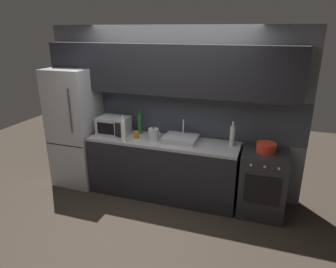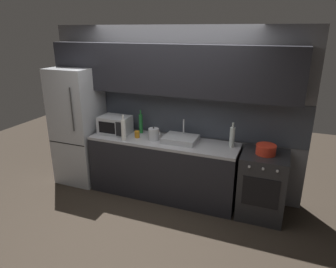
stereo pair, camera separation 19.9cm
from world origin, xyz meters
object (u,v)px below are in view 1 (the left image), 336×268
cooking_pot (266,148)px  wine_bottle_white (123,130)px  mug_amber (137,135)px  oven_range (263,183)px  wine_bottle_green (140,124)px  kettle (154,134)px  wine_bottle_clear (232,136)px  mug_orange (156,133)px  microwave (114,126)px  refrigerator (76,127)px

cooking_pot → wine_bottle_white: bearing=-173.6°
wine_bottle_white → mug_amber: wine_bottle_white is taller
oven_range → mug_amber: bearing=-178.9°
oven_range → wine_bottle_green: 2.00m
kettle → oven_range: bearing=1.5°
oven_range → kettle: 1.67m
wine_bottle_clear → cooking_pot: (0.46, -0.10, -0.08)m
wine_bottle_clear → mug_orange: wine_bottle_clear is taller
wine_bottle_green → mug_amber: (0.04, -0.22, -0.11)m
kettle → wine_bottle_green: size_ratio=0.54×
microwave → cooking_pot: size_ratio=1.78×
mug_amber → mug_orange: bearing=36.6°
kettle → wine_bottle_clear: wine_bottle_clear is taller
refrigerator → mug_orange: bearing=6.0°
wine_bottle_white → wine_bottle_clear: bearing=12.1°
oven_range → mug_amber: 1.92m
refrigerator → cooking_pot: size_ratio=7.30×
microwave → mug_amber: microwave is taller
oven_range → mug_orange: (-1.61, 0.14, 0.49)m
microwave → oven_range: bearing=-0.5°
wine_bottle_green → kettle: bearing=-34.7°
wine_bottle_green → refrigerator: bearing=-170.4°
kettle → mug_amber: (-0.27, 0.00, -0.04)m
mug_orange → cooking_pot: (1.61, -0.14, 0.02)m
wine_bottle_white → microwave: bearing=139.9°
refrigerator → wine_bottle_clear: refrigerator is taller
refrigerator → mug_amber: bearing=-2.0°
wine_bottle_white → cooking_pot: (1.97, 0.22, -0.10)m
kettle → mug_orange: kettle is taller
wine_bottle_clear → mug_amber: wine_bottle_clear is taller
microwave → mug_orange: microwave is taller
wine_bottle_green → cooking_pot: bearing=-5.4°
oven_range → mug_amber: mug_amber is taller
oven_range → wine_bottle_green: bearing=174.6°
wine_bottle_green → cooking_pot: wine_bottle_green is taller
mug_amber → cooking_pot: (1.85, 0.04, 0.01)m
kettle → cooking_pot: 1.57m
wine_bottle_green → mug_orange: 0.30m
microwave → cooking_pot: bearing=-0.5°
mug_orange → cooking_pot: size_ratio=0.34×
oven_range → cooking_pot: cooking_pot is taller
kettle → wine_bottle_white: size_ratio=0.51×
wine_bottle_clear → refrigerator: bearing=-177.7°
oven_range → kettle: size_ratio=4.54×
wine_bottle_clear → cooking_pot: wine_bottle_clear is taller
mug_orange → refrigerator: bearing=-174.0°
mug_amber → wine_bottle_clear: bearing=5.7°
wine_bottle_white → mug_amber: size_ratio=3.86×
oven_range → wine_bottle_green: (-1.89, 0.18, 0.61)m
microwave → mug_orange: bearing=10.6°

